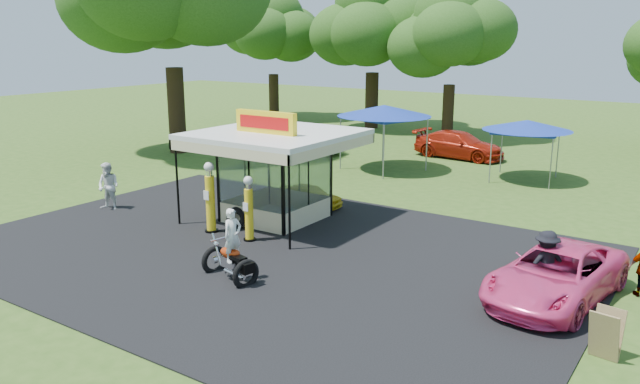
# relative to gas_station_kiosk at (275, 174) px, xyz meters

# --- Properties ---
(ground) EXTENTS (120.00, 120.00, 0.00)m
(ground) POSITION_rel_gas_station_kiosk_xyz_m (2.00, -4.99, -1.78)
(ground) COLOR #33531A
(ground) RESTS_ON ground
(asphalt_apron) EXTENTS (20.00, 14.00, 0.04)m
(asphalt_apron) POSITION_rel_gas_station_kiosk_xyz_m (2.00, -2.99, -1.76)
(asphalt_apron) COLOR black
(asphalt_apron) RESTS_ON ground
(gas_station_kiosk) EXTENTS (5.40, 5.40, 4.18)m
(gas_station_kiosk) POSITION_rel_gas_station_kiosk_xyz_m (0.00, 0.00, 0.00)
(gas_station_kiosk) COLOR white
(gas_station_kiosk) RESTS_ON ground
(gas_pump_left) EXTENTS (0.48, 0.48, 2.56)m
(gas_pump_left) POSITION_rel_gas_station_kiosk_xyz_m (-0.89, -2.58, -0.56)
(gas_pump_left) COLOR black
(gas_pump_left) RESTS_ON ground
(gas_pump_right) EXTENTS (0.42, 0.42, 2.28)m
(gas_pump_right) POSITION_rel_gas_station_kiosk_xyz_m (0.86, -2.57, -0.69)
(gas_pump_right) COLOR black
(gas_pump_right) RESTS_ON ground
(motorcycle) EXTENTS (1.95, 1.24, 2.22)m
(motorcycle) POSITION_rel_gas_station_kiosk_xyz_m (2.71, -5.51, -0.92)
(motorcycle) COLOR black
(motorcycle) RESTS_ON ground
(spare_tires) EXTENTS (0.96, 0.67, 0.79)m
(spare_tires) POSITION_rel_gas_station_kiosk_xyz_m (-0.52, -1.70, -1.40)
(spare_tires) COLOR black
(spare_tires) RESTS_ON ground
(a_frame_sign) EXTENTS (0.65, 0.63, 1.11)m
(a_frame_sign) POSITION_rel_gas_station_kiosk_xyz_m (12.40, -4.38, -1.22)
(a_frame_sign) COLOR #593819
(a_frame_sign) RESTS_ON ground
(kiosk_car) EXTENTS (2.82, 1.13, 0.96)m
(kiosk_car) POSITION_rel_gas_station_kiosk_xyz_m (-0.00, 2.21, -1.30)
(kiosk_car) COLOR yellow
(kiosk_car) RESTS_ON ground
(pink_sedan) EXTENTS (3.08, 5.43, 1.43)m
(pink_sedan) POSITION_rel_gas_station_kiosk_xyz_m (10.71, -1.79, -1.07)
(pink_sedan) COLOR #F54289
(pink_sedan) RESTS_ON ground
(spectator_west) EXTENTS (1.07, 0.91, 1.92)m
(spectator_west) POSITION_rel_gas_station_kiosk_xyz_m (-6.41, -2.64, -0.82)
(spectator_west) COLOR white
(spectator_west) RESTS_ON ground
(spectator_east_a) EXTENTS (1.33, 1.29, 1.82)m
(spectator_east_a) POSITION_rel_gas_station_kiosk_xyz_m (10.39, -1.64, -0.87)
(spectator_east_a) COLOR black
(spectator_east_a) RESTS_ON ground
(bg_car_a) EXTENTS (4.51, 1.75, 1.46)m
(bg_car_a) POSITION_rel_gas_station_kiosk_xyz_m (-7.06, 12.20, -1.05)
(bg_car_a) COLOR silver
(bg_car_a) RESTS_ON ground
(bg_car_b) EXTENTS (5.36, 2.52, 1.51)m
(bg_car_b) POSITION_rel_gas_station_kiosk_xyz_m (1.04, 15.71, -1.03)
(bg_car_b) COLOR #AE200D
(bg_car_b) RESTS_ON ground
(tent_west) EXTENTS (4.84, 4.84, 3.38)m
(tent_west) POSITION_rel_gas_station_kiosk_xyz_m (-1.01, 10.39, 1.28)
(tent_west) COLOR gray
(tent_west) RESTS_ON ground
(tent_east) EXTENTS (4.19, 4.19, 2.93)m
(tent_east) POSITION_rel_gas_station_kiosk_xyz_m (5.81, 12.05, 0.87)
(tent_east) COLOR gray
(tent_east) RESTS_ON ground
(oak_far_a) EXTENTS (8.77, 8.77, 10.40)m
(oak_far_a) POSITION_rel_gas_station_kiosk_xyz_m (-18.73, 23.80, 4.83)
(oak_far_a) COLOR black
(oak_far_a) RESTS_ON ground
(oak_far_b) EXTENTS (9.65, 9.65, 11.51)m
(oak_far_b) POSITION_rel_gas_station_kiosk_xyz_m (-9.14, 23.57, 5.56)
(oak_far_b) COLOR black
(oak_far_b) RESTS_ON ground
(oak_far_c) EXTENTS (8.70, 8.70, 10.26)m
(oak_far_c) POSITION_rel_gas_station_kiosk_xyz_m (-2.39, 22.15, 4.73)
(oak_far_c) COLOR black
(oak_far_c) RESTS_ON ground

